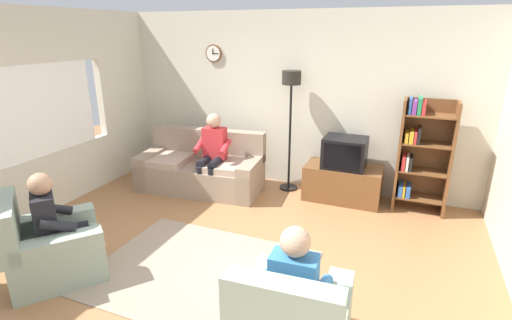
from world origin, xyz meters
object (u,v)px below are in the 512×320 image
Objects in this scene: person_on_couch at (212,150)px; person_in_right_armchair at (296,284)px; person_in_left_armchair at (57,220)px; tv_stand at (343,183)px; couch at (201,170)px; bookshelf at (421,153)px; armchair_near_window at (52,250)px; tv at (345,153)px; floor_lamp at (291,98)px.

person_on_couch is 1.11× the size of person_in_right_armchair.
person_in_right_armchair is (2.51, -0.07, 0.00)m from person_in_left_armchair.
person_in_right_armchair is at bearing -86.74° from tv_stand.
couch is at bearing 85.76° from person_in_left_armchair.
bookshelf is 1.34× the size of armchair_near_window.
bookshelf is 1.42× the size of person_in_left_armchair.
person_in_left_armchair reaches higher than tv_stand.
couch is 2.23m from tv.
person_in_right_armchair reaches higher than tv.
couch is 1.07× the size of floor_lamp.
person_in_right_armchair is at bearing -86.72° from tv.
person_in_right_armchair is (0.17, -2.99, -0.14)m from tv.
person_in_right_armchair reaches higher than armchair_near_window.
person_in_right_armchair reaches higher than couch.
armchair_near_window is at bearing -128.50° from tv_stand.
person_in_left_armchair is (-0.19, -2.53, 0.29)m from couch.
person_on_couch is 3.23m from person_in_right_armchair.
tv is 0.54× the size of person_in_left_armchair.
bookshelf is at bearing -0.75° from floor_lamp.
tv_stand is 0.48m from tv.
person_in_left_armchair is 1.00× the size of person_in_right_armchair.
tv is 1.01m from bookshelf.
couch is 2.55m from person_in_left_armchair.
tv is at bearing -174.34° from bookshelf.
bookshelf is 1.97m from floor_lamp.
tv_stand is 3.85m from armchair_near_window.
person_on_couch is at bearing -164.47° from tv_stand.
tv_stand is at bearing 90.00° from tv.
couch and armchair_near_window have the same top height.
bookshelf is at bearing 8.80° from couch.
floor_lamp is (1.29, 0.51, 1.14)m from couch.
person_on_couch reaches higher than person_in_left_armchair.
bookshelf is at bearing 4.26° from tv_stand.
tv is 0.54× the size of person_in_right_armchair.
tv is 0.48× the size of person_on_couch.
person_in_left_armchair is at bearing 178.34° from person_in_right_armchair.
bookshelf is 0.86× the size of floor_lamp.
bookshelf is at bearing 74.97° from person_in_right_armchair.
bookshelf reaches higher than person_in_right_armchair.
tv_stand is at bearing 93.26° from person_in_right_armchair.
bookshelf is at bearing 11.71° from person_on_couch.
bookshelf is 2.94m from person_on_couch.
couch is at bearing -169.13° from tv_stand.
tv_stand is 0.98× the size of person_in_left_armchair.
floor_lamp is at bearing 64.13° from person_in_left_armchair.
person_on_couch is 1.11× the size of person_in_left_armchair.
couch is 1.77× the size of person_in_left_armchair.
person_in_left_armchair is at bearing -94.24° from couch.
tv is at bearing -8.12° from floor_lamp.
floor_lamp is 1.49× the size of person_on_couch.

